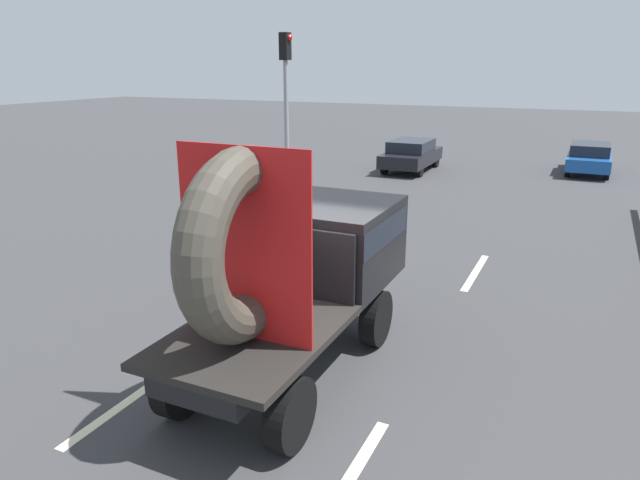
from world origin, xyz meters
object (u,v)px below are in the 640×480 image
distant_sedan (411,154)px  flatbed_truck (302,259)px  traffic_light (286,92)px  oncoming_car (589,157)px

distant_sedan → flatbed_truck: bearing=-78.9°
distant_sedan → traffic_light: size_ratio=0.75×
flatbed_truck → traffic_light: (-6.04, 10.70, 1.94)m
distant_sedan → oncoming_car: size_ratio=1.04×
distant_sedan → traffic_light: bearing=-110.0°
flatbed_truck → distant_sedan: size_ratio=1.20×
distant_sedan → traffic_light: (-2.56, -7.01, 2.96)m
flatbed_truck → oncoming_car: bearing=79.4°
flatbed_truck → distant_sedan: 18.08m
flatbed_truck → distant_sedan: (-3.49, 17.71, -1.02)m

